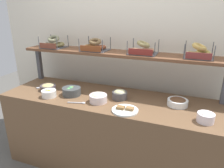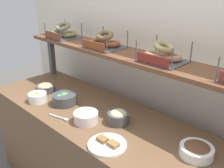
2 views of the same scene
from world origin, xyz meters
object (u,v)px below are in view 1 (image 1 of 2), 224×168
Objects in this scene: bagel_basket_everything at (143,49)px; bagel_basket_cinnamon_raisin at (95,46)px; serving_spoon_near_plate at (41,87)px; bagel_basket_sesame at (198,53)px; bowl_hummus at (48,87)px; bagel_basket_poppy at (54,44)px; bowl_cream_cheese at (206,117)px; bowl_tuna_salad at (120,94)px; bowl_potato_salad at (98,98)px; bowl_veggie_mix at (71,91)px; serving_spoon_by_edge at (79,103)px; bowl_fruit_salad at (49,93)px; bowl_chocolate_spread at (178,102)px; serving_plate_white at (125,110)px.

bagel_basket_cinnamon_raisin is at bearing -178.60° from bagel_basket_everything.
bagel_basket_sesame reaches higher than serving_spoon_near_plate.
bagel_basket_poppy reaches higher than bowl_hummus.
bagel_basket_everything is at bearing 1.40° from bagel_basket_cinnamon_raisin.
bagel_basket_everything is (1.08, 0.02, -0.00)m from bagel_basket_poppy.
serving_spoon_near_plate is at bearing 174.76° from bowl_cream_cheese.
bowl_cream_cheese is 0.89× the size of bowl_tuna_salad.
bowl_hummus is 0.60× the size of bagel_basket_everything.
bowl_cream_cheese is (0.97, -0.04, 0.00)m from bowl_potato_salad.
bowl_potato_salad is 1.27× the size of bowl_cream_cheese.
bowl_tuna_salad reaches higher than bowl_veggie_mix.
bowl_fruit_salad is at bearing 175.28° from serving_spoon_by_edge.
bowl_chocolate_spread is 1.09× the size of serving_spoon_by_edge.
bagel_basket_everything is at bearing 87.16° from serving_plate_white.
bagel_basket_sesame is at bearing 9.92° from serving_spoon_near_plate.
bagel_basket_everything is at bearing 145.37° from bowl_cream_cheese.
bowl_tuna_salad reaches higher than serving_plate_white.
bowl_hummus is at bearing 169.49° from serving_plate_white.
bowl_chocolate_spread is at bearing 34.20° from serving_plate_white.
serving_spoon_by_edge is 0.61× the size of bagel_basket_cinnamon_raisin.
bowl_tuna_salad reaches higher than serving_spoon_near_plate.
bowl_hummus is 1.01× the size of serving_spoon_near_plate.
bowl_cream_cheese is at bearing -4.47° from bowl_hummus.
serving_spoon_by_edge is at bearing -177.01° from bowl_cream_cheese.
bagel_basket_cinnamon_raisin is (0.59, 0.27, 0.47)m from serving_spoon_near_plate.
serving_spoon_near_plate is (-0.13, 0.03, -0.03)m from bowl_hummus.
bagel_basket_sesame reaches higher than bowl_fruit_salad.
bowl_potato_salad is at bearing -10.04° from bowl_veggie_mix.
bagel_basket_sesame is at bearing 59.10° from bowl_chocolate_spread.
serving_plate_white is at bearing -137.82° from bagel_basket_sesame.
bagel_basket_everything is (1.00, 0.32, 0.44)m from bowl_hummus.
bowl_fruit_salad is at bearing -35.96° from serving_spoon_near_plate.
bagel_basket_poppy is at bearing 105.94° from bowl_hummus.
serving_plate_white is (-0.67, -0.05, -0.04)m from bowl_cream_cheese.
bowl_veggie_mix is 0.68× the size of bagel_basket_everything.
serving_spoon_by_edge is (-0.16, -0.10, -0.04)m from bowl_potato_salad.
bowl_hummus is at bearing -146.50° from bagel_basket_cinnamon_raisin.
serving_spoon_by_edge is (-0.47, -0.01, -0.00)m from serving_plate_white.
bowl_veggie_mix is 1.12× the size of bowl_potato_salad.
bowl_cream_cheese reaches higher than bowl_hummus.
bowl_veggie_mix is 0.56m from bagel_basket_cinnamon_raisin.
bagel_basket_sesame is (1.40, 0.48, 0.44)m from bowl_fruit_salad.
bowl_potato_salad is 0.68m from bagel_basket_everything.
bowl_potato_salad reaches higher than bowl_chocolate_spread.
bowl_cream_cheese is 0.83m from bowl_tuna_salad.
serving_spoon_by_edge is (-0.33, -0.25, -0.04)m from bowl_tuna_salad.
bowl_veggie_mix is at bearing -38.10° from bagel_basket_poppy.
bowl_veggie_mix is at bearing -5.03° from bowl_hummus.
bowl_veggie_mix is 0.75× the size of bagel_basket_sesame.
bagel_basket_cinnamon_raisin is 1.01× the size of bagel_basket_everything.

